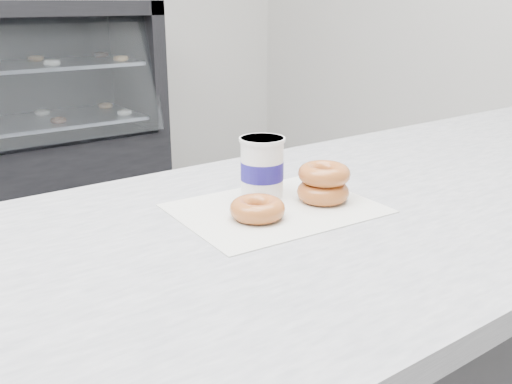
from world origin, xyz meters
TOP-DOWN VIEW (x-y plane):
  - wax_paper at (0.21, -0.54)m, footprint 0.36×0.28m
  - donut_single at (0.16, -0.56)m, footprint 0.11×0.11m
  - donut_stack at (0.30, -0.56)m, footprint 0.11×0.11m
  - coffee_cup at (0.23, -0.48)m, footprint 0.10×0.10m

SIDE VIEW (x-z plane):
  - wax_paper at x=0.21m, z-range 0.90..0.90m
  - donut_single at x=0.16m, z-range 0.90..0.93m
  - donut_stack at x=0.30m, z-range 0.90..0.97m
  - coffee_cup at x=0.23m, z-range 0.90..1.01m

